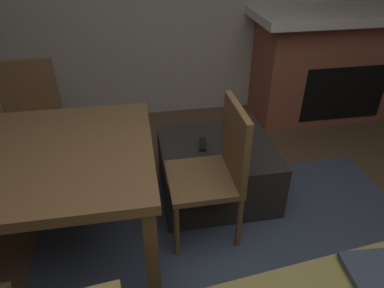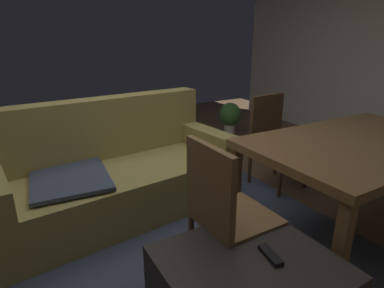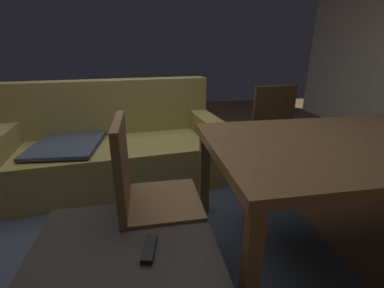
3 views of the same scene
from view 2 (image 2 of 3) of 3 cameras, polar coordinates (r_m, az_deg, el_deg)
floor at (r=2.80m, az=-5.88°, el=-13.17°), size 8.35×8.35×0.00m
area_rug at (r=2.42m, az=-2.22°, el=-18.60°), size 2.60×2.00×0.01m
couch at (r=2.85m, az=-13.79°, el=-5.37°), size 2.11×1.10×0.97m
tv_remote at (r=1.70m, az=14.06°, el=-18.97°), size 0.08×0.17×0.02m
dining_table at (r=2.73m, az=28.47°, el=-0.65°), size 1.79×1.07×0.74m
dining_chair_north at (r=3.32m, az=14.58°, el=1.46°), size 0.48×0.48×0.93m
dining_chair_west at (r=1.89m, az=5.85°, el=-11.47°), size 0.44×0.44×0.93m
potted_plant at (r=4.97m, az=6.90°, el=4.99°), size 0.34×0.34×0.53m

